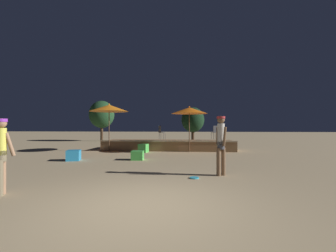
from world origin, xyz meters
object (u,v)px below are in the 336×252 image
Objects in this scene: background_tree_0 at (193,120)px; person_0 at (1,152)px; person_1 at (221,141)px; bistro_chair_0 at (215,131)px; cube_seat_1 at (143,148)px; bistro_chair_1 at (161,131)px; patio_umbrella_0 at (189,111)px; patio_umbrella_1 at (109,108)px; cube_seat_0 at (138,155)px; cube_seat_2 at (74,155)px; background_tree_1 at (102,115)px; frisbee_disc at (194,178)px.

person_0 is at bearing -105.27° from background_tree_0.
person_1 reaches higher than bistro_chair_0.
bistro_chair_0 is 6.36m from background_tree_0.
cube_seat_1 is 0.66× the size of bistro_chair_1.
patio_umbrella_0 is 0.93× the size of patio_umbrella_1.
cube_seat_0 is at bearing 28.51° from bistro_chair_0.
cube_seat_0 is 0.62× the size of bistro_chair_1.
cube_seat_1 is at bearing 123.62° from bistro_chair_1.
patio_umbrella_1 is 3.27× the size of bistro_chair_0.
person_1 is (6.12, -2.52, 0.83)m from cube_seat_2.
cube_seat_1 is 0.88× the size of cube_seat_2.
cube_seat_2 is (-2.80, -0.44, 0.03)m from cube_seat_0.
patio_umbrella_0 is 0.65× the size of background_tree_1.
background_tree_1 reaches higher than cube_seat_1.
frisbee_disc is 0.08× the size of background_tree_0.
bistro_chair_1 is 7.12m from background_tree_0.
cube_seat_1 is 0.32× the size of person_1.
background_tree_1 is (-9.51, 1.51, 0.64)m from background_tree_0.
cube_seat_2 is at bearing 167.46° from person_0.
cube_seat_0 reaches higher than frisbee_disc.
patio_umbrella_1 is 3.60m from bistro_chair_1.
patio_umbrella_0 is at bearing 0.08° from patio_umbrella_1.
patio_umbrella_1 is 8.81m from person_1.
background_tree_0 reaches higher than frisbee_disc.
patio_umbrella_0 is 0.82× the size of background_tree_0.
background_tree_1 is (-10.87, 7.65, 1.56)m from bistro_chair_0.
person_0 is 0.51× the size of background_tree_0.
cube_seat_2 is at bearing -93.52° from patio_umbrella_1.
cube_seat_2 is (-5.17, -3.85, -2.24)m from patio_umbrella_0.
cube_seat_0 is at bearing -124.73° from patio_umbrella_0.
background_tree_1 reaches higher than person_1.
person_1 is at bearing -57.41° from background_tree_1.
person_0 is 6.38× the size of frisbee_disc.
background_tree_0 reaches higher than cube_seat_1.
person_1 is 14.33m from background_tree_0.
person_0 is 4.85m from frisbee_disc.
bistro_chair_0 is (5.93, 10.58, 0.26)m from person_0.
background_tree_1 is (-10.10, 15.79, 1.71)m from person_1.
background_tree_0 is at bearing -100.67° from bistro_chair_0.
cube_seat_1 is 7.00m from person_1.
cube_seat_1 is (-0.33, 2.95, 0.04)m from cube_seat_0.
person_1 is 0.44× the size of background_tree_1.
patio_umbrella_0 is at bearing 55.27° from cube_seat_0.
frisbee_disc is at bearing -66.20° from cube_seat_1.
cube_seat_0 is 11.80m from background_tree_0.
background_tree_1 is at bearing 170.95° from background_tree_0.
patio_umbrella_0 reaches higher than frisbee_disc.
bistro_chair_0 is (4.42, 2.22, 0.97)m from cube_seat_1.
bistro_chair_1 is at bearing -14.22° from bistro_chair_0.
cube_seat_0 is 0.62× the size of bistro_chair_0.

